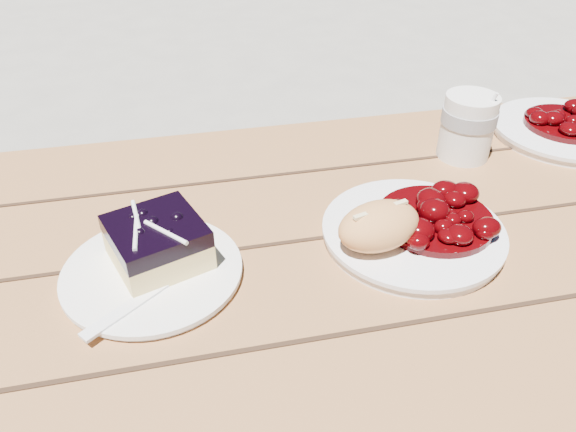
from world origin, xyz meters
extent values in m
cube|color=brown|center=(0.00, 0.00, 0.72)|extent=(2.00, 0.80, 0.05)
cube|color=brown|center=(0.00, 0.65, 0.44)|extent=(1.80, 0.25, 0.04)
cube|color=brown|center=(0.80, 0.65, 0.21)|extent=(0.06, 0.06, 0.42)
cylinder|color=white|center=(0.27, 0.06, 0.76)|extent=(0.22, 0.22, 0.02)
ellipsoid|color=#DB9754|center=(0.21, 0.04, 0.79)|extent=(0.12, 0.10, 0.05)
cylinder|color=white|center=(-0.05, 0.05, 0.76)|extent=(0.20, 0.20, 0.01)
cube|color=#F9DE88|center=(-0.04, 0.07, 0.78)|extent=(0.13, 0.13, 0.03)
cube|color=black|center=(-0.04, 0.07, 0.80)|extent=(0.13, 0.13, 0.02)
cylinder|color=white|center=(0.43, 0.24, 0.80)|extent=(0.08, 0.08, 0.10)
cylinder|color=white|center=(0.62, 0.26, 0.76)|extent=(0.22, 0.22, 0.02)
camera|label=1|loc=(0.00, -0.45, 1.18)|focal=35.00mm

